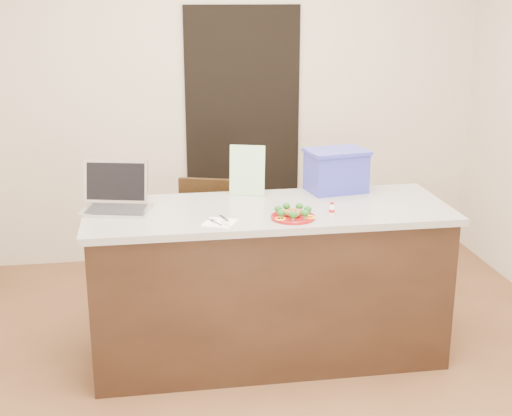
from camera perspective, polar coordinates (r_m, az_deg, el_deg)
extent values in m
plane|color=brown|center=(4.17, 1.55, -13.19)|extent=(4.00, 4.00, 0.00)
plane|color=beige|center=(5.63, -2.13, 9.35)|extent=(4.00, 0.00, 4.00)
plane|color=beige|center=(1.84, 13.48, -7.31)|extent=(4.00, 0.00, 4.00)
cube|color=black|center=(5.68, -1.06, 5.85)|extent=(0.90, 0.02, 2.00)
cube|color=black|center=(4.19, 0.96, -6.28)|extent=(2.00, 0.70, 0.88)
cube|color=beige|center=(4.03, 1.00, -0.26)|extent=(2.06, 0.76, 0.04)
cylinder|color=maroon|center=(3.84, 2.98, -0.74)|extent=(0.24, 0.24, 0.01)
torus|color=maroon|center=(3.84, 2.98, -0.67)|extent=(0.24, 0.24, 0.01)
sphere|color=brown|center=(3.83, 2.98, -0.38)|extent=(0.04, 0.04, 0.04)
sphere|color=brown|center=(3.85, 2.57, -0.32)|extent=(0.04, 0.04, 0.04)
sphere|color=brown|center=(3.83, 2.52, -0.40)|extent=(0.04, 0.04, 0.04)
sphere|color=brown|center=(3.81, 2.65, -0.48)|extent=(0.04, 0.04, 0.04)
sphere|color=brown|center=(3.80, 2.91, -0.52)|extent=(0.04, 0.04, 0.04)
sphere|color=brown|center=(3.81, 3.19, -0.51)|extent=(0.04, 0.04, 0.04)
sphere|color=brown|center=(3.82, 3.40, -0.45)|extent=(0.04, 0.04, 0.04)
sphere|color=brown|center=(3.84, 3.44, -0.37)|extent=(0.04, 0.04, 0.04)
sphere|color=brown|center=(3.86, 3.31, -0.29)|extent=(0.04, 0.04, 0.04)
sphere|color=brown|center=(3.86, 3.05, -0.25)|extent=(0.04, 0.04, 0.04)
ellipsoid|color=#154913|center=(3.90, 3.50, 0.14)|extent=(0.04, 0.04, 0.04)
ellipsoid|color=#154913|center=(3.90, 2.46, 0.15)|extent=(0.04, 0.04, 0.04)
ellipsoid|color=#154913|center=(3.85, 1.80, -0.07)|extent=(0.04, 0.04, 0.04)
ellipsoid|color=#154913|center=(3.78, 2.02, -0.38)|extent=(0.04, 0.04, 0.04)
ellipsoid|color=#154913|center=(3.75, 2.99, -0.54)|extent=(0.04, 0.04, 0.04)
ellipsoid|color=#154913|center=(3.78, 3.95, -0.41)|extent=(0.04, 0.04, 0.04)
ellipsoid|color=#154913|center=(3.85, 4.17, -0.11)|extent=(0.04, 0.04, 0.04)
torus|color=yellow|center=(3.92, 2.66, -0.19)|extent=(0.06, 0.06, 0.01)
torus|color=yellow|center=(3.78, 1.95, -0.86)|extent=(0.06, 0.06, 0.01)
torus|color=yellow|center=(3.81, 4.32, -0.73)|extent=(0.06, 0.06, 0.01)
cube|color=white|center=(3.76, -2.93, -1.19)|extent=(0.21, 0.21, 0.01)
cube|color=silver|center=(3.74, -3.20, -1.21)|extent=(0.06, 0.10, 0.00)
cube|color=silver|center=(3.79, -3.29, -0.93)|extent=(0.05, 0.05, 0.00)
cube|color=silver|center=(3.72, -2.39, -1.28)|extent=(0.04, 0.09, 0.01)
cube|color=silver|center=(3.81, -2.57, -0.83)|extent=(0.05, 0.11, 0.00)
cylinder|color=white|center=(3.92, 6.09, -0.17)|extent=(0.03, 0.03, 0.05)
cylinder|color=white|center=(3.91, 6.10, 0.24)|extent=(0.02, 0.02, 0.01)
cylinder|color=#A81215|center=(3.91, 6.11, 0.38)|extent=(0.02, 0.02, 0.01)
cylinder|color=#A81215|center=(3.92, 6.09, -0.22)|extent=(0.03, 0.03, 0.02)
cube|color=silver|center=(4.04, -11.12, -0.15)|extent=(0.42, 0.34, 0.02)
cube|color=silver|center=(4.12, -11.17, 2.11)|extent=(0.37, 0.15, 0.24)
cube|color=black|center=(4.12, -11.17, 2.09)|extent=(0.34, 0.13, 0.21)
cube|color=#242326|center=(4.02, -11.13, -0.07)|extent=(0.35, 0.25, 0.00)
cube|color=white|center=(4.25, -0.71, 3.03)|extent=(0.22, 0.10, 0.30)
cube|color=#2F34AB|center=(4.37, 6.43, 2.87)|extent=(0.37, 0.29, 0.24)
cube|color=#2F34AB|center=(4.34, 6.48, 4.53)|extent=(0.40, 0.31, 0.02)
cube|color=#34200F|center=(4.74, -3.59, -3.72)|extent=(0.50, 0.50, 0.04)
cube|color=#34200F|center=(4.83, -3.85, -0.26)|extent=(0.39, 0.16, 0.45)
cylinder|color=#34200F|center=(4.65, -5.43, -7.00)|extent=(0.03, 0.03, 0.42)
cylinder|color=#34200F|center=(4.68, -1.25, -6.77)|extent=(0.03, 0.03, 0.42)
cylinder|color=#34200F|center=(4.96, -5.69, -5.43)|extent=(0.03, 0.03, 0.42)
cylinder|color=#34200F|center=(4.99, -1.79, -5.22)|extent=(0.03, 0.03, 0.42)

